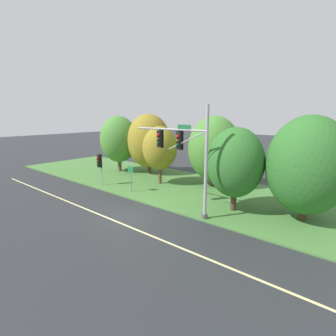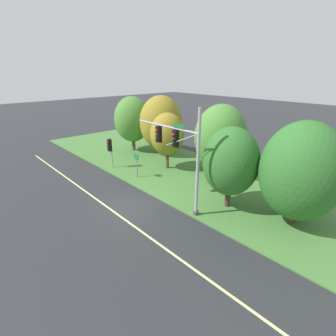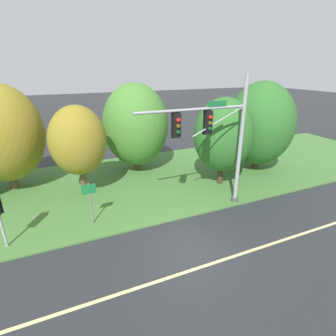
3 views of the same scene
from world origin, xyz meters
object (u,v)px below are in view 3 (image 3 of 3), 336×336
Objects in this scene: route_sign_post at (90,198)px; tree_tall_centre at (223,135)px; tree_mid_verge at (136,125)px; tree_right_far at (260,124)px; traffic_signal_mast at (217,135)px; tree_behind_signpost at (78,141)px; tree_left_of_mast at (2,134)px.

tree_tall_centre is (9.22, 1.73, 1.99)m from route_sign_post.
route_sign_post is at bearing -124.60° from tree_mid_verge.
route_sign_post is 0.34× the size of tree_right_far.
traffic_signal_mast is at bearing -131.31° from tree_tall_centre.
route_sign_post is 0.35× the size of tree_mid_verge.
route_sign_post is 8.31m from tree_mid_verge.
tree_mid_verge is at bearing 31.41° from tree_behind_signpost.
tree_mid_verge is at bearing 133.68° from tree_tall_centre.
tree_right_far is at bearing 12.70° from route_sign_post.
route_sign_post is at bearing -57.30° from tree_left_of_mast.
route_sign_post is 0.34× the size of tree_left_of_mast.
tree_right_far reaches higher than route_sign_post.
tree_mid_verge is (8.85, -0.08, -0.16)m from tree_left_of_mast.
tree_mid_verge reaches higher than tree_behind_signpost.
tree_left_of_mast is 1.21× the size of tree_behind_signpost.
tree_behind_signpost is at bearing -33.24° from tree_left_of_mast.
tree_left_of_mast is 1.03× the size of tree_mid_verge.
tree_tall_centre is 0.88× the size of tree_right_far.
tree_tall_centre is at bearing -46.32° from tree_mid_verge.
tree_behind_signpost is at bearing -148.59° from tree_mid_verge.
tree_behind_signpost is at bearing 89.42° from route_sign_post.
traffic_signal_mast reaches higher than tree_tall_centre.
route_sign_post is 9.59m from tree_tall_centre.
tree_left_of_mast reaches higher than tree_mid_verge.
tree_tall_centre is (13.52, -4.96, -0.29)m from tree_left_of_mast.
tree_left_of_mast is (-11.12, 7.69, -0.61)m from traffic_signal_mast.
tree_behind_signpost is 0.85× the size of tree_mid_verge.
tree_left_of_mast is 1.01× the size of tree_right_far.
tree_left_of_mast is at bearing 146.76° from tree_behind_signpost.
tree_left_of_mast is 18.22m from tree_right_far.
tree_left_of_mast is 1.15× the size of tree_tall_centre.
tree_right_far is (17.86, -3.63, -0.14)m from tree_left_of_mast.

